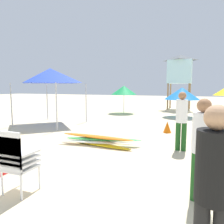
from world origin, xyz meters
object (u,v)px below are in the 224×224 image
lifeguard_near_right (202,144)px  traffic_cone_near (167,127)px  lifeguard_tower (180,69)px  beach_umbrella_mid (182,93)px  beach_umbrella_far (124,90)px  stacked_plastic_chairs (15,157)px  lifeguard_near_center (182,117)px  surfboard_pile (99,141)px  lifeguard_near_left (213,185)px  popup_canopy (50,76)px

lifeguard_near_right → traffic_cone_near: size_ratio=3.60×
lifeguard_tower → traffic_cone_near: bearing=-87.4°
beach_umbrella_mid → beach_umbrella_far: (-3.83, 0.50, 0.16)m
stacked_plastic_chairs → beach_umbrella_far: (-2.06, 11.38, 0.93)m
stacked_plastic_chairs → lifeguard_tower: lifeguard_tower is taller
lifeguard_near_center → traffic_cone_near: (-0.70, 2.30, -0.73)m
lifeguard_near_center → beach_umbrella_mid: size_ratio=0.81×
surfboard_pile → lifeguard_tower: size_ratio=0.60×
stacked_plastic_chairs → lifeguard_near_left: (2.94, -0.59, 0.30)m
beach_umbrella_far → traffic_cone_near: beach_umbrella_far is taller
lifeguard_near_left → traffic_cone_near: (-1.30, 6.59, -0.73)m
lifeguard_near_right → lifeguard_tower: size_ratio=0.38×
lifeguard_near_center → beach_umbrella_far: bearing=119.7°
beach_umbrella_mid → popup_canopy: bearing=-138.0°
popup_canopy → lifeguard_near_center: bearing=-19.1°
lifeguard_near_center → beach_umbrella_far: beach_umbrella_far is taller
surfboard_pile → beach_umbrella_far: bearing=104.0°
beach_umbrella_mid → beach_umbrella_far: size_ratio=1.09×
stacked_plastic_chairs → beach_umbrella_mid: (1.78, 10.88, 0.76)m
stacked_plastic_chairs → popup_canopy: bearing=123.2°
lifeguard_near_right → beach_umbrella_far: 11.55m
stacked_plastic_chairs → popup_canopy: popup_canopy is taller
traffic_cone_near → lifeguard_near_left: bearing=-78.9°
surfboard_pile → beach_umbrella_far: (-2.03, 8.12, 1.42)m
lifeguard_near_right → lifeguard_tower: 14.84m
popup_canopy → beach_umbrella_mid: 7.59m
lifeguard_tower → beach_umbrella_far: 5.52m
popup_canopy → beach_umbrella_far: (1.77, 5.55, -0.75)m
surfboard_pile → traffic_cone_near: traffic_cone_near is taller
lifeguard_near_center → traffic_cone_near: 2.51m
beach_umbrella_mid → traffic_cone_near: beach_umbrella_mid is taller
stacked_plastic_chairs → lifeguard_near_center: lifeguard_near_center is taller
surfboard_pile → popup_canopy: (-3.80, 2.57, 2.16)m
lifeguard_near_left → lifeguard_near_center: lifeguard_near_center is taller
beach_umbrella_far → lifeguard_tower: bearing=51.8°
popup_canopy → lifeguard_tower: (5.03, 9.69, 0.87)m
lifeguard_near_right → beach_umbrella_mid: size_ratio=0.80×
surfboard_pile → popup_canopy: size_ratio=0.97×
lifeguard_near_right → beach_umbrella_mid: (-1.08, 9.93, 0.48)m
lifeguard_tower → beach_umbrella_far: size_ratio=2.30×
surfboard_pile → lifeguard_near_right: lifeguard_near_right is taller
lifeguard_tower → traffic_cone_near: size_ratio=9.51×
lifeguard_near_center → traffic_cone_near: bearing=106.8°
beach_umbrella_mid → traffic_cone_near: 5.03m
beach_umbrella_far → traffic_cone_near: size_ratio=4.14×
stacked_plastic_chairs → lifeguard_near_right: size_ratio=0.68×
lifeguard_near_center → beach_umbrella_mid: beach_umbrella_mid is taller
lifeguard_near_right → lifeguard_tower: (-1.65, 14.58, 2.26)m
lifeguard_near_center → traffic_cone_near: lifeguard_near_center is taller
lifeguard_tower → beach_umbrella_mid: (0.57, -4.65, -1.79)m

